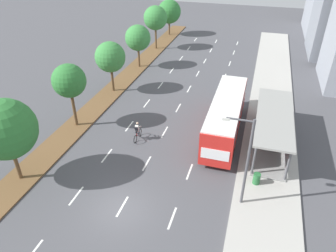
% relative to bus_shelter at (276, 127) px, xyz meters
% --- Properties ---
extents(ground_plane, '(140.00, 140.00, 0.00)m').
position_rel_bus_shelter_xyz_m(ground_plane, '(-9.53, -10.45, -1.87)').
color(ground_plane, '#4C4C51').
extents(median_strip, '(2.60, 52.00, 0.12)m').
position_rel_bus_shelter_xyz_m(median_strip, '(-17.83, 9.55, -1.81)').
color(median_strip, brown).
rests_on(median_strip, ground).
extents(sidewalk_right, '(4.50, 52.00, 0.15)m').
position_rel_bus_shelter_xyz_m(sidewalk_right, '(-0.28, 9.55, -1.79)').
color(sidewalk_right, '#ADAAA3').
rests_on(sidewalk_right, ground).
extents(lane_divider_left, '(0.14, 45.14, 0.01)m').
position_rel_bus_shelter_xyz_m(lane_divider_left, '(-13.03, 6.62, -1.86)').
color(lane_divider_left, white).
rests_on(lane_divider_left, ground).
extents(lane_divider_center, '(0.14, 45.14, 0.01)m').
position_rel_bus_shelter_xyz_m(lane_divider_center, '(-9.53, 6.62, -1.86)').
color(lane_divider_center, white).
rests_on(lane_divider_center, ground).
extents(lane_divider_right, '(0.14, 45.14, 0.01)m').
position_rel_bus_shelter_xyz_m(lane_divider_right, '(-6.03, 6.62, -1.86)').
color(lane_divider_right, white).
rests_on(lane_divider_right, ground).
extents(bus_shelter, '(2.90, 9.88, 2.86)m').
position_rel_bus_shelter_xyz_m(bus_shelter, '(0.00, 0.00, 0.00)').
color(bus_shelter, gray).
rests_on(bus_shelter, sidewalk_right).
extents(bus, '(2.54, 11.29, 3.37)m').
position_rel_bus_shelter_xyz_m(bus, '(-4.28, 0.74, 0.20)').
color(bus, red).
rests_on(bus, ground).
extents(cyclist, '(0.46, 1.82, 1.71)m').
position_rel_bus_shelter_xyz_m(cyclist, '(-11.46, -2.41, -1.08)').
color(cyclist, black).
rests_on(cyclist, ground).
extents(median_tree_nearest, '(4.25, 4.25, 6.39)m').
position_rel_bus_shelter_xyz_m(median_tree_nearest, '(-17.90, -9.79, 2.51)').
color(median_tree_nearest, brown).
rests_on(median_tree_nearest, median_strip).
extents(median_tree_second, '(3.00, 3.00, 5.99)m').
position_rel_bus_shelter_xyz_m(median_tree_second, '(-17.83, -1.93, 2.72)').
color(median_tree_second, brown).
rests_on(median_tree_second, median_strip).
extents(median_tree_third, '(3.32, 3.32, 5.63)m').
position_rel_bus_shelter_xyz_m(median_tree_third, '(-17.71, 5.94, 2.20)').
color(median_tree_third, brown).
rests_on(median_tree_third, median_strip).
extents(median_tree_fourth, '(3.30, 3.30, 5.49)m').
position_rel_bus_shelter_xyz_m(median_tree_fourth, '(-17.58, 13.80, 2.08)').
color(median_tree_fourth, brown).
rests_on(median_tree_fourth, median_strip).
extents(median_tree_fifth, '(3.52, 3.52, 6.34)m').
position_rel_bus_shelter_xyz_m(median_tree_fifth, '(-17.84, 21.67, 2.81)').
color(median_tree_fifth, brown).
rests_on(median_tree_fifth, median_strip).
extents(median_tree_farthest, '(3.92, 3.92, 5.81)m').
position_rel_bus_shelter_xyz_m(median_tree_farthest, '(-18.03, 29.53, 2.10)').
color(median_tree_farthest, brown).
rests_on(median_tree_farthest, median_strip).
extents(streetlight, '(1.91, 0.24, 6.50)m').
position_rel_bus_shelter_xyz_m(streetlight, '(-2.11, -7.62, 2.02)').
color(streetlight, '#4C4C51').
rests_on(streetlight, sidewalk_right).
extents(trash_bin, '(0.52, 0.52, 0.85)m').
position_rel_bus_shelter_xyz_m(trash_bin, '(-1.08, -5.41, -1.29)').
color(trash_bin, '#286B38').
rests_on(trash_bin, sidewalk_right).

